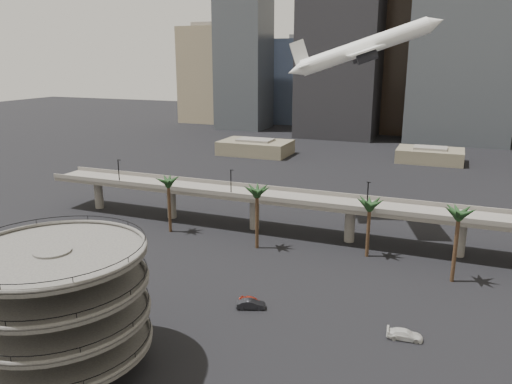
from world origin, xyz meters
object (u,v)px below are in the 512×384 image
at_px(car_b, 251,304).
at_px(car_c, 405,334).
at_px(parking_ramp, 58,300).
at_px(airborne_jet, 363,48).
at_px(overpass, 301,203).
at_px(car_a, 252,301).

height_order(car_b, car_c, car_b).
height_order(parking_ramp, car_b, parking_ramp).
bearing_deg(airborne_jet, car_b, -113.20).
height_order(overpass, car_a, overpass).
xyz_separation_m(airborne_jet, car_a, (-6.52, -50.46, -39.63)).
distance_m(overpass, airborne_jet, 37.77).
bearing_deg(car_c, airborne_jet, 12.43).
bearing_deg(parking_ramp, car_b, 56.20).
bearing_deg(car_c, car_b, 83.76).
relative_size(airborne_jet, car_a, 8.45).
xyz_separation_m(car_a, car_b, (0.35, -1.11, 0.06)).
bearing_deg(overpass, car_b, -85.56).
bearing_deg(car_b, airborne_jet, -27.35).
xyz_separation_m(parking_ramp, airborne_jet, (21.92, 75.10, 30.49)).
height_order(overpass, car_b, overpass).
distance_m(airborne_jet, car_b, 65.29).
relative_size(parking_ramp, car_b, 4.85).
xyz_separation_m(overpass, airborne_jet, (8.92, 16.10, 32.98)).
height_order(overpass, airborne_jet, airborne_jet).
relative_size(airborne_jet, car_c, 6.97).
bearing_deg(parking_ramp, car_a, 58.00).
xyz_separation_m(parking_ramp, overpass, (13.00, 59.00, -2.50)).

